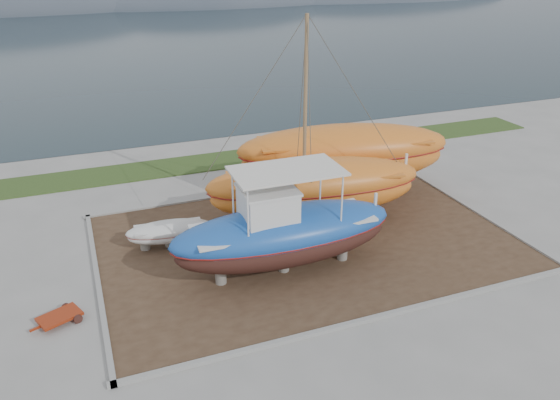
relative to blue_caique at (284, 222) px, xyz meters
name	(u,v)px	position (x,y,z in m)	size (l,w,h in m)	color
ground	(349,288)	(1.91, -2.06, -2.27)	(140.00, 140.00, 0.00)	gray
dirt_patch	(307,241)	(1.91, 1.94, -2.24)	(18.00, 12.00, 0.06)	#422D1E
curb_frame	(307,240)	(1.91, 1.94, -2.20)	(18.60, 12.60, 0.15)	gray
grass_strip	(234,159)	(1.91, 13.44, -2.23)	(44.00, 3.00, 0.08)	#284219
sea	(127,40)	(1.91, 67.94, -2.27)	(260.00, 100.00, 0.04)	#17272E
mountain_ridge	(97,7)	(1.91, 122.94, -2.27)	(200.00, 36.00, 20.00)	#333D49
blue_caique	(284,222)	(0.00, 0.00, 0.00)	(9.20, 2.87, 4.42)	#1B52AC
white_dinghy	(169,234)	(-3.95, 3.77, -1.65)	(3.71, 1.39, 1.11)	silver
orange_sailboat	(316,128)	(2.80, 3.25, 2.62)	(10.08, 2.97, 9.65)	orange
orange_bare_hull	(343,161)	(5.82, 6.16, -0.37)	(11.26, 3.38, 3.69)	orange
red_trailer	(60,319)	(-8.63, -0.24, -2.12)	(2.12, 1.06, 0.30)	#992C11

